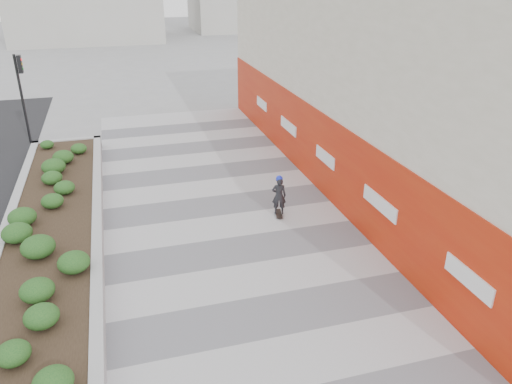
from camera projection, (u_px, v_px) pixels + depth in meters
ground at (300, 366)px, 10.72m from camera, size 160.00×160.00×0.00m
walkway at (260, 287)px, 13.34m from camera, size 8.00×36.00×0.01m
building at (394, 79)px, 18.68m from camera, size 6.04×24.08×8.00m
planter at (51, 231)px, 15.27m from camera, size 3.00×18.00×0.90m
traffic_signal_near at (22, 86)px, 23.04m from camera, size 0.33×0.28×4.20m
manhole_cover at (278, 284)px, 13.46m from camera, size 0.44×0.44×0.01m
skateboarder at (279, 195)px, 16.86m from camera, size 0.56×0.75×1.48m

